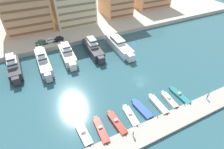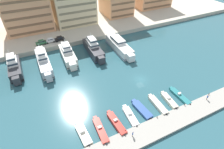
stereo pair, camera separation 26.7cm
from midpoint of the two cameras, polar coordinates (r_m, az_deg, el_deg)
ground_plane at (r=58.24m, az=9.25°, el=-1.56°), size 400.00×400.00×0.00m
quay_promenade at (r=111.03m, az=-10.90°, el=19.15°), size 180.00×70.00×1.87m
pier_dock at (r=49.47m, az=20.76°, el=-13.08°), size 120.00×5.36×0.64m
yacht_charcoal_far_left at (r=67.43m, az=-29.42°, el=1.97°), size 4.23×15.06×8.10m
yacht_silver_left at (r=66.04m, az=-21.63°, el=3.91°), size 3.86×18.83×8.20m
yacht_ivory_mid_left at (r=67.81m, az=-14.43°, el=6.37°), size 4.60×16.45×7.77m
yacht_charcoal_center_left at (r=69.88m, az=-6.31°, el=8.49°), size 4.38×17.62×7.91m
yacht_white_center at (r=71.84m, az=2.20°, el=9.37°), size 4.71×20.06×6.53m
motorboat_cream_far_left at (r=44.14m, az=-9.42°, el=-18.59°), size 2.52×7.39×1.47m
motorboat_red_left at (r=44.17m, az=-3.84°, el=-17.66°), size 1.98×8.27×1.44m
motorboat_red_mid_left at (r=45.26m, az=1.36°, el=-15.50°), size 2.24×8.30×1.51m
motorboat_white_center_left at (r=46.95m, az=5.88°, el=-13.24°), size 2.31×7.51×1.31m
motorboat_blue_center at (r=48.78m, az=9.59°, el=-11.09°), size 2.81×7.78×0.84m
motorboat_cream_center_right at (r=50.65m, az=14.59°, el=-9.43°), size 1.93×8.06×1.02m
motorboat_cream_mid_right at (r=52.65m, az=17.97°, el=-7.92°), size 2.19×7.03×1.50m
motorboat_teal_right at (r=55.18m, az=21.11°, el=-6.43°), size 1.85×8.13×1.29m
car_green_far_left at (r=77.98m, az=-22.35°, el=9.66°), size 4.12×1.96×1.80m
car_white_left at (r=78.37m, az=-19.77°, el=10.47°), size 4.16×2.04×1.80m
car_black_mid_left at (r=78.50m, az=-17.04°, el=11.13°), size 4.21×2.16×1.80m
apartment_block_left at (r=91.37m, az=-26.32°, el=17.95°), size 20.33×15.32×18.73m
pedestrian_near_edge at (r=42.51m, az=6.77°, el=-18.59°), size 0.48×0.52×1.72m
pedestrian_mid_deck at (r=56.32m, az=28.61°, el=-6.33°), size 0.47×0.50×1.67m
bollard_west at (r=43.62m, az=4.33°, el=-17.76°), size 0.20×0.20×0.61m
bollard_west_mid at (r=47.31m, az=14.46°, el=-13.09°), size 0.20×0.20×0.61m
bollard_east_mid at (r=52.43m, az=22.57°, el=-8.92°), size 0.20×0.20×0.61m
bollard_east at (r=58.60m, az=28.97°, el=-5.42°), size 0.20×0.20×0.61m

